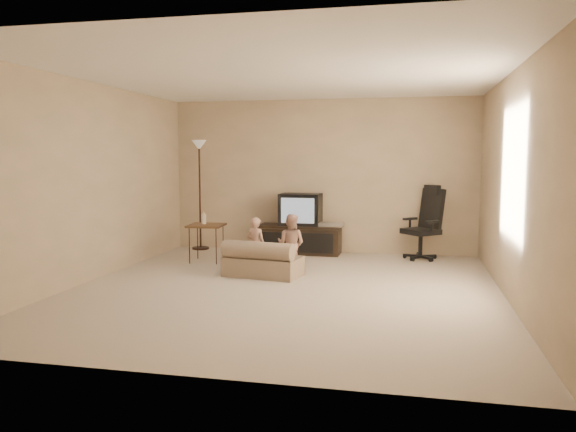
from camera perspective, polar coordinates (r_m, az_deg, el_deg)
name	(u,v)px	position (r m, az deg, el deg)	size (l,w,h in m)	color
floor	(285,289)	(6.72, -0.34, -7.44)	(5.50, 5.50, 0.00)	beige
room_shell	(285,161)	(6.54, -0.35, 5.62)	(5.50, 5.50, 5.50)	white
tv_stand	(301,229)	(9.11, 1.30, -1.30)	(1.37, 0.52, 0.98)	black
office_chair	(424,233)	(8.86, 13.67, -1.65)	(0.74, 0.74, 1.14)	black
side_table	(206,226)	(8.48, -8.32, -0.97)	(0.54, 0.54, 0.76)	brown
floor_lamp	(199,170)	(9.58, -8.99, 4.64)	(0.29, 0.29, 1.85)	black
child_sofa	(262,262)	(7.39, -2.67, -4.68)	(1.06, 0.71, 0.48)	tan
toddler_left	(256,245)	(7.56, -3.25, -3.00)	(0.28, 0.20, 0.76)	tan
toddler_right	(291,244)	(7.52, 0.29, -2.86)	(0.39, 0.22, 0.81)	tan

